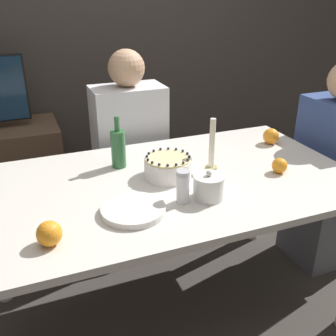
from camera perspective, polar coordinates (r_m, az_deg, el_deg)
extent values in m
plane|color=#3D3833|center=(2.12, -0.09, -20.00)|extent=(12.00, 12.00, 0.00)
cube|color=#38332D|center=(2.86, -11.23, 20.56)|extent=(8.00, 0.05, 2.60)
cube|color=beige|center=(1.68, -0.11, -2.25)|extent=(1.63, 0.92, 0.03)
cylinder|color=beige|center=(2.49, 12.80, -2.96)|extent=(0.07, 0.07, 0.71)
cylinder|color=white|center=(1.69, 0.00, 0.00)|extent=(0.21, 0.21, 0.08)
cylinder|color=beige|center=(1.68, 0.00, 1.38)|extent=(0.20, 0.20, 0.01)
sphere|color=#23284C|center=(1.71, 2.83, 2.13)|extent=(0.01, 0.01, 0.01)
sphere|color=#23284C|center=(1.73, 2.15, 2.51)|extent=(0.01, 0.01, 0.01)
sphere|color=#23284C|center=(1.75, 1.17, 2.77)|extent=(0.01, 0.01, 0.01)
sphere|color=#23284C|center=(1.76, 0.04, 2.86)|extent=(0.01, 0.01, 0.01)
sphere|color=#23284C|center=(1.75, -1.10, 2.78)|extent=(0.01, 0.01, 0.01)
sphere|color=#23284C|center=(1.73, -2.09, 2.54)|extent=(0.01, 0.01, 0.01)
sphere|color=#23284C|center=(1.71, -2.79, 2.17)|extent=(0.01, 0.01, 0.01)
sphere|color=#23284C|center=(1.68, -3.10, 1.71)|extent=(0.01, 0.01, 0.01)
sphere|color=#23284C|center=(1.64, -2.93, 1.23)|extent=(0.01, 0.01, 0.01)
sphere|color=#23284C|center=(1.62, -2.30, 0.81)|extent=(0.01, 0.01, 0.01)
sphere|color=#23284C|center=(1.60, -1.29, 0.52)|extent=(0.01, 0.01, 0.01)
sphere|color=#23284C|center=(1.59, -0.05, 0.41)|extent=(0.01, 0.01, 0.01)
sphere|color=#23284C|center=(1.60, 1.20, 0.51)|extent=(0.01, 0.01, 0.01)
sphere|color=#23284C|center=(1.61, 2.24, 0.79)|extent=(0.01, 0.01, 0.01)
sphere|color=#23284C|center=(1.64, 2.90, 1.20)|extent=(0.01, 0.01, 0.01)
sphere|color=#23284C|center=(1.67, 3.10, 1.67)|extent=(0.01, 0.01, 0.01)
cylinder|color=silver|center=(1.53, 5.89, -2.96)|extent=(0.12, 0.12, 0.08)
cylinder|color=silver|center=(1.51, 5.97, -1.35)|extent=(0.12, 0.12, 0.01)
sphere|color=silver|center=(1.50, 6.00, -0.73)|extent=(0.02, 0.02, 0.02)
cylinder|color=white|center=(1.49, 2.17, -3.04)|extent=(0.05, 0.05, 0.11)
cylinder|color=silver|center=(1.46, 2.22, -0.75)|extent=(0.05, 0.05, 0.02)
cylinder|color=silver|center=(1.45, -5.04, -6.33)|extent=(0.24, 0.24, 0.01)
cylinder|color=silver|center=(1.45, -5.06, -6.06)|extent=(0.24, 0.24, 0.01)
cylinder|color=silver|center=(1.44, -5.07, -5.78)|extent=(0.24, 0.24, 0.01)
cylinder|color=tan|center=(1.78, 6.23, -0.03)|extent=(0.06, 0.06, 0.02)
cylinder|color=silver|center=(1.73, 6.41, 3.60)|extent=(0.03, 0.03, 0.22)
cylinder|color=#2D6638|center=(1.79, -7.22, 2.75)|extent=(0.07, 0.07, 0.17)
cylinder|color=#2D6638|center=(1.75, -7.42, 6.36)|extent=(0.02, 0.02, 0.07)
sphere|color=orange|center=(1.32, -16.85, -9.09)|extent=(0.08, 0.08, 0.08)
sphere|color=orange|center=(1.80, 15.89, 0.35)|extent=(0.07, 0.07, 0.07)
sphere|color=orange|center=(2.13, 14.72, 4.48)|extent=(0.08, 0.08, 0.08)
cube|color=#2D2D38|center=(2.48, -5.17, -5.97)|extent=(0.34, 0.34, 0.45)
cube|color=silver|center=(2.27, -5.65, 4.93)|extent=(0.40, 0.24, 0.55)
sphere|color=tan|center=(2.17, -6.07, 14.24)|extent=(0.20, 0.20, 0.20)
cube|color=#595960|center=(2.51, 21.33, -7.42)|extent=(0.34, 0.34, 0.45)
cube|color=#33477F|center=(2.30, 23.16, 2.78)|extent=(0.24, 0.40, 0.51)
cube|color=#4C3828|center=(2.78, -23.00, -1.57)|extent=(0.78, 0.45, 0.70)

